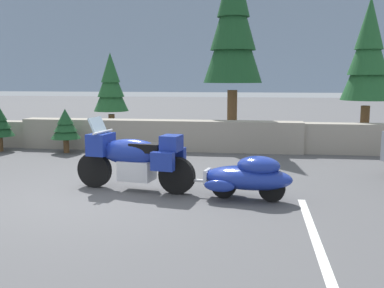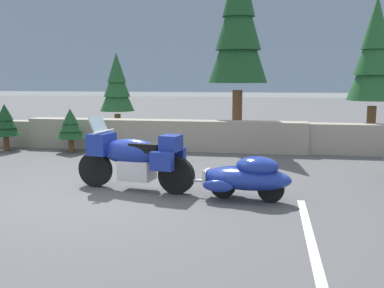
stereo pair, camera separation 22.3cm
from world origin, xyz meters
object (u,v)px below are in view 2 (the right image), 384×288
(pine_tree_tall, at_px, (238,23))
(pine_tree_secondary, at_px, (375,54))
(car_shaped_trailer, at_px, (247,176))
(pine_tree_far_right, at_px, (117,85))
(touring_motorcycle, at_px, (134,157))

(pine_tree_tall, distance_m, pine_tree_secondary, 3.96)
(car_shaped_trailer, xyz_separation_m, pine_tree_far_right, (-4.72, 7.12, 1.39))
(pine_tree_tall, bearing_deg, touring_motorcycle, -103.90)
(car_shaped_trailer, xyz_separation_m, pine_tree_tall, (-0.62, 6.25, 3.22))
(pine_tree_far_right, bearing_deg, pine_tree_secondary, -7.03)
(touring_motorcycle, distance_m, pine_tree_far_right, 7.35)
(pine_tree_secondary, bearing_deg, pine_tree_tall, 178.32)
(car_shaped_trailer, relative_size, pine_tree_far_right, 0.78)
(pine_tree_secondary, bearing_deg, pine_tree_far_right, 172.97)
(pine_tree_tall, height_order, pine_tree_secondary, pine_tree_tall)
(touring_motorcycle, height_order, pine_tree_far_right, pine_tree_far_right)
(car_shaped_trailer, height_order, pine_tree_tall, pine_tree_tall)
(car_shaped_trailer, height_order, pine_tree_secondary, pine_tree_secondary)
(car_shaped_trailer, relative_size, pine_tree_tall, 0.38)
(pine_tree_secondary, relative_size, pine_tree_far_right, 1.50)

